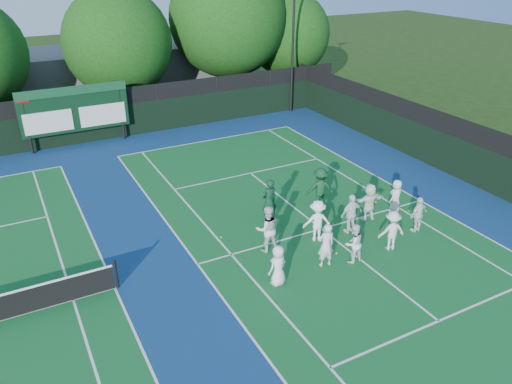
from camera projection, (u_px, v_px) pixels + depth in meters
name	position (u px, v px, depth m)	size (l,w,h in m)	color
ground	(336.00, 240.00, 19.80)	(120.00, 120.00, 0.00)	#1B320D
court_apron	(184.00, 268.00, 18.08)	(34.00, 32.00, 0.01)	navy
near_court	(321.00, 229.00, 20.59)	(11.05, 23.85, 0.01)	#115624
back_fence	(93.00, 119.00, 29.38)	(34.00, 0.08, 3.00)	black
divider_fence_right	(479.00, 160.00, 23.77)	(0.08, 32.00, 3.00)	black
scoreboard	(74.00, 110.00, 28.26)	(6.00, 0.21, 3.55)	black
clubhouse	(125.00, 74.00, 37.13)	(18.00, 6.00, 4.00)	#59595E
light_pole_right	(294.00, 18.00, 32.62)	(1.20, 0.30, 10.12)	black
tree_c	(120.00, 45.00, 31.91)	(6.88, 6.88, 8.44)	black
tree_d	(229.00, 21.00, 34.69)	(8.08, 8.08, 10.10)	black
tree_e	(289.00, 36.00, 37.37)	(6.18, 6.18, 7.76)	black
tennis_ball_0	(337.00, 253.00, 18.90)	(0.07, 0.07, 0.07)	#C7E71B
tennis_ball_1	(376.00, 202.00, 22.71)	(0.07, 0.07, 0.07)	#C7E71B
tennis_ball_2	(409.00, 211.00, 21.96)	(0.07, 0.07, 0.07)	#C7E71B
tennis_ball_3	(221.00, 237.00, 19.95)	(0.07, 0.07, 0.07)	#C7E71B
tennis_ball_4	(308.00, 193.00, 23.58)	(0.07, 0.07, 0.07)	#C7E71B
tennis_ball_5	(395.00, 228.00, 20.58)	(0.07, 0.07, 0.07)	#C7E71B
player_front_0	(278.00, 265.00, 16.92)	(0.74, 0.48, 1.51)	white
player_front_1	(326.00, 245.00, 17.88)	(0.63, 0.41, 1.73)	silver
player_front_2	(353.00, 243.00, 18.15)	(0.75, 0.59, 1.55)	white
player_front_3	(392.00, 230.00, 18.92)	(1.04, 0.60, 1.61)	silver
player_front_4	(418.00, 214.00, 20.13)	(0.90, 0.37, 1.53)	white
player_back_0	(267.00, 229.00, 18.77)	(0.91, 0.71, 1.87)	silver
player_back_1	(317.00, 221.00, 19.49)	(1.10, 0.63, 1.71)	white
player_back_2	(351.00, 214.00, 20.02)	(0.99, 0.41, 1.69)	white
player_back_3	(369.00, 202.00, 20.98)	(1.54, 0.49, 1.66)	white
player_back_4	(396.00, 196.00, 21.68)	(0.73, 0.47, 1.49)	silver
coach_left	(269.00, 201.00, 20.71)	(0.72, 0.47, 1.97)	#0D331E
coach_right	(320.00, 188.00, 21.93)	(1.22, 0.70, 1.88)	#103B1E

